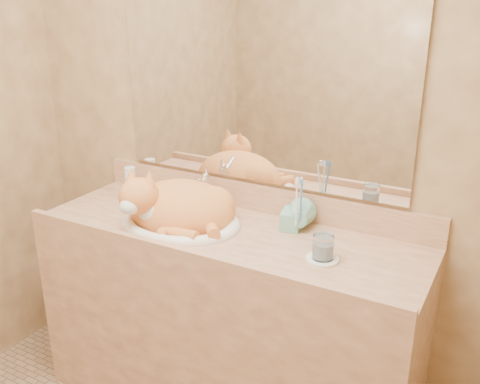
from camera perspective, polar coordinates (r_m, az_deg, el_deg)
The scene contains 12 objects.
wall_back at distance 2.25m, azimuth 1.99°, elevation 7.65°, with size 2.40×0.02×2.50m, color olive.
vanity_counter at distance 2.36m, azimuth -1.39°, elevation -13.70°, with size 1.60×0.55×0.85m, color #9A6445, non-canonical shape.
mirror at distance 2.21m, azimuth 1.89°, elevation 11.13°, with size 1.30×0.02×0.80m, color white.
sink_basin at distance 2.21m, azimuth -6.44°, elevation -1.45°, with size 0.51×0.42×0.16m, color white, non-canonical shape.
faucet at distance 2.35m, azimuth -3.71°, elevation 0.26°, with size 0.05×0.12×0.17m, color white, non-canonical shape.
cat at distance 2.21m, azimuth -6.86°, elevation -1.37°, with size 0.46×0.37×0.25m, color orange, non-canonical shape.
soap_dispenser at distance 2.11m, azimuth 5.23°, elevation -2.32°, with size 0.08×0.08×0.17m, color #75BBA4.
toothbrush_cup at distance 2.12m, azimuth 6.21°, elevation -3.15°, with size 0.12×0.12×0.11m, color #75BBA4.
toothbrushes at distance 2.08m, azimuth 6.29°, elevation -0.99°, with size 0.04×0.04×0.24m, color white, non-canonical shape.
saucer at distance 1.94m, azimuth 8.78°, elevation -7.11°, with size 0.12×0.12×0.01m, color white.
water_glass at distance 1.92m, azimuth 8.85°, elevation -5.79°, with size 0.08×0.08×0.09m, color silver.
lotion_bottle at distance 2.60m, azimuth -11.61°, elevation 1.28°, with size 0.05×0.05×0.12m, color white.
Camera 1 is at (0.99, -0.96, 1.74)m, focal length 40.00 mm.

